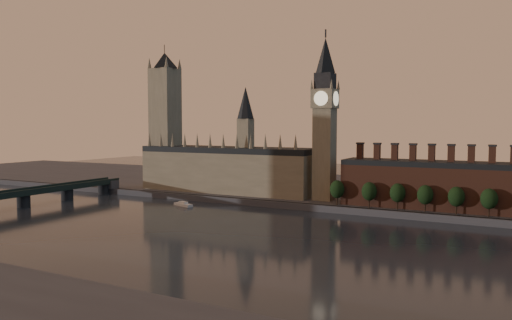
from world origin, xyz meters
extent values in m
plane|color=black|center=(0.00, 0.00, 0.00)|extent=(900.00, 900.00, 0.00)
cube|color=#444449|center=(0.00, 90.00, 2.00)|extent=(900.00, 4.00, 4.00)
cube|color=#444449|center=(0.00, 180.00, 2.00)|extent=(900.00, 180.00, 4.00)
cube|color=gray|center=(-65.00, 115.00, 18.00)|extent=(130.00, 30.00, 28.00)
cube|color=black|center=(-65.00, 115.00, 34.00)|extent=(130.00, 30.00, 4.00)
cube|color=gray|center=(-50.00, 115.00, 44.00)|extent=(9.00, 9.00, 24.00)
cone|color=black|center=(-50.00, 115.00, 67.00)|extent=(12.00, 12.00, 22.00)
cone|color=gray|center=(-124.00, 101.00, 41.00)|extent=(2.60, 2.60, 10.00)
cone|color=gray|center=(-113.27, 101.00, 41.00)|extent=(2.60, 2.60, 10.00)
cone|color=gray|center=(-102.55, 101.00, 41.00)|extent=(2.60, 2.60, 10.00)
cone|color=gray|center=(-91.82, 101.00, 41.00)|extent=(2.60, 2.60, 10.00)
cone|color=gray|center=(-81.09, 101.00, 41.00)|extent=(2.60, 2.60, 10.00)
cone|color=gray|center=(-70.36, 101.00, 41.00)|extent=(2.60, 2.60, 10.00)
cone|color=gray|center=(-59.64, 101.00, 41.00)|extent=(2.60, 2.60, 10.00)
cone|color=gray|center=(-48.91, 101.00, 41.00)|extent=(2.60, 2.60, 10.00)
cone|color=gray|center=(-38.18, 101.00, 41.00)|extent=(2.60, 2.60, 10.00)
cone|color=gray|center=(-27.45, 101.00, 41.00)|extent=(2.60, 2.60, 10.00)
cone|color=gray|center=(-16.73, 101.00, 41.00)|extent=(2.60, 2.60, 10.00)
cone|color=gray|center=(-6.00, 101.00, 41.00)|extent=(2.60, 2.60, 10.00)
cube|color=gray|center=(-120.00, 115.00, 49.00)|extent=(18.00, 18.00, 90.00)
cone|color=black|center=(-120.00, 115.00, 100.00)|extent=(24.00, 24.00, 12.00)
cylinder|color=#232326|center=(-120.00, 115.00, 106.00)|extent=(0.50, 0.50, 12.00)
cone|color=gray|center=(-128.00, 107.00, 98.00)|extent=(3.00, 3.00, 8.00)
cone|color=gray|center=(-112.00, 107.00, 98.00)|extent=(3.00, 3.00, 8.00)
cone|color=gray|center=(-128.00, 123.00, 98.00)|extent=(3.00, 3.00, 8.00)
cone|color=gray|center=(-112.00, 123.00, 98.00)|extent=(3.00, 3.00, 8.00)
cube|color=gray|center=(10.00, 110.00, 33.00)|extent=(12.00, 12.00, 58.00)
cube|color=gray|center=(10.00, 110.00, 68.00)|extent=(14.00, 14.00, 12.00)
cube|color=#232326|center=(10.00, 110.00, 79.00)|extent=(11.00, 11.00, 10.00)
cone|color=black|center=(10.00, 110.00, 95.00)|extent=(13.00, 13.00, 22.00)
cylinder|color=#232326|center=(10.00, 110.00, 108.50)|extent=(1.00, 1.00, 5.00)
cylinder|color=beige|center=(10.00, 102.80, 68.00)|extent=(9.00, 0.50, 9.00)
cylinder|color=beige|center=(10.00, 117.20, 68.00)|extent=(9.00, 0.50, 9.00)
cylinder|color=beige|center=(2.80, 110.00, 68.00)|extent=(0.50, 9.00, 9.00)
cylinder|color=beige|center=(17.20, 110.00, 68.00)|extent=(0.50, 9.00, 9.00)
cone|color=gray|center=(3.50, 103.50, 77.00)|extent=(2.00, 2.00, 6.00)
cone|color=gray|center=(16.50, 103.50, 77.00)|extent=(2.00, 2.00, 6.00)
cone|color=gray|center=(3.50, 116.50, 77.00)|extent=(2.00, 2.00, 6.00)
cone|color=gray|center=(16.50, 116.50, 77.00)|extent=(2.00, 2.00, 6.00)
cube|color=brown|center=(80.00, 110.00, 16.00)|extent=(110.00, 25.00, 24.00)
cube|color=black|center=(80.00, 110.00, 29.50)|extent=(110.00, 25.00, 3.00)
cube|color=brown|center=(33.00, 110.00, 35.50)|extent=(3.50, 3.50, 9.00)
cube|color=#232326|center=(33.00, 110.00, 40.50)|extent=(4.20, 4.20, 1.00)
cube|color=brown|center=(43.44, 110.00, 35.50)|extent=(3.50, 3.50, 9.00)
cube|color=#232326|center=(43.44, 110.00, 40.50)|extent=(4.20, 4.20, 1.00)
cube|color=brown|center=(53.89, 110.00, 35.50)|extent=(3.50, 3.50, 9.00)
cube|color=#232326|center=(53.89, 110.00, 40.50)|extent=(4.20, 4.20, 1.00)
cube|color=brown|center=(64.33, 110.00, 35.50)|extent=(3.50, 3.50, 9.00)
cube|color=#232326|center=(64.33, 110.00, 40.50)|extent=(4.20, 4.20, 1.00)
cube|color=brown|center=(74.78, 110.00, 35.50)|extent=(3.50, 3.50, 9.00)
cube|color=#232326|center=(74.78, 110.00, 40.50)|extent=(4.20, 4.20, 1.00)
cube|color=brown|center=(85.22, 110.00, 35.50)|extent=(3.50, 3.50, 9.00)
cube|color=#232326|center=(85.22, 110.00, 40.50)|extent=(4.20, 4.20, 1.00)
cube|color=brown|center=(95.67, 110.00, 35.50)|extent=(3.50, 3.50, 9.00)
cube|color=#232326|center=(95.67, 110.00, 40.50)|extent=(4.20, 4.20, 1.00)
cube|color=brown|center=(106.11, 110.00, 35.50)|extent=(3.50, 3.50, 9.00)
cube|color=#232326|center=(106.11, 110.00, 40.50)|extent=(4.20, 4.20, 1.00)
cylinder|color=black|center=(24.05, 93.94, 7.00)|extent=(0.80, 0.80, 6.00)
ellipsoid|color=black|center=(24.05, 93.94, 13.50)|extent=(8.60, 8.60, 10.75)
cylinder|color=black|center=(43.41, 93.64, 7.00)|extent=(0.80, 0.80, 6.00)
ellipsoid|color=black|center=(43.41, 93.64, 13.50)|extent=(8.60, 8.60, 10.75)
cylinder|color=black|center=(59.21, 95.00, 7.00)|extent=(0.80, 0.80, 6.00)
ellipsoid|color=black|center=(59.21, 95.00, 13.50)|extent=(8.60, 8.60, 10.75)
cylinder|color=black|center=(74.28, 94.15, 7.00)|extent=(0.80, 0.80, 6.00)
ellipsoid|color=black|center=(74.28, 94.15, 13.50)|extent=(8.60, 8.60, 10.75)
cylinder|color=black|center=(90.17, 94.49, 7.00)|extent=(0.80, 0.80, 6.00)
ellipsoid|color=black|center=(90.17, 94.49, 13.50)|extent=(8.60, 8.60, 10.75)
cylinder|color=black|center=(106.04, 94.06, 7.00)|extent=(0.80, 0.80, 6.00)
ellipsoid|color=black|center=(106.04, 94.06, 13.50)|extent=(8.60, 8.60, 10.75)
cube|color=#444449|center=(-155.00, 90.00, 7.00)|extent=(14.00, 8.00, 6.00)
cylinder|color=#232326|center=(-155.00, 17.00, 3.88)|extent=(8.00, 8.00, 7.75)
cylinder|color=#232326|center=(-155.00, 51.00, 3.88)|extent=(8.00, 8.00, 7.75)
cylinder|color=#232326|center=(-155.00, 85.00, 3.88)|extent=(8.00, 8.00, 7.75)
cube|color=silver|center=(-69.33, 67.90, 0.83)|extent=(15.14, 8.14, 1.66)
cube|color=silver|center=(-69.33, 67.90, 2.29)|extent=(6.87, 4.77, 1.25)
camera|label=1|loc=(119.56, -188.29, 51.55)|focal=35.00mm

